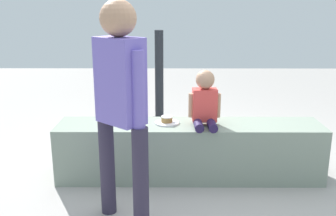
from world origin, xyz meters
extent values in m
plane|color=#A09B96|center=(0.00, 0.00, 0.00)|extent=(12.00, 12.00, 0.00)
cube|color=gray|center=(0.00, 0.00, 0.25)|extent=(2.34, 0.45, 0.50)
cylinder|color=#231840|center=(0.06, -0.13, 0.54)|extent=(0.08, 0.25, 0.08)
cylinder|color=#231840|center=(0.18, -0.13, 0.54)|extent=(0.08, 0.25, 0.08)
cube|color=#E1443E|center=(0.12, -0.02, 0.68)|extent=(0.21, 0.14, 0.28)
sphere|color=tan|center=(0.12, -0.02, 0.91)|extent=(0.16, 0.16, 0.16)
cylinder|color=tan|center=(0.01, -0.02, 0.68)|extent=(0.05, 0.05, 0.21)
cylinder|color=tan|center=(0.24, -0.02, 0.68)|extent=(0.05, 0.05, 0.21)
cylinder|color=#2C263B|center=(-0.37, -0.85, 0.37)|extent=(0.11, 0.11, 0.75)
cylinder|color=#2C263B|center=(-0.64, -0.62, 0.37)|extent=(0.11, 0.11, 0.75)
cube|color=#6F5EBF|center=(-0.51, -0.74, 1.04)|extent=(0.37, 0.35, 0.57)
sphere|color=tan|center=(-0.51, -0.74, 1.44)|extent=(0.24, 0.24, 0.24)
cylinder|color=#6F5EBF|center=(-0.38, -0.85, 0.98)|extent=(0.09, 0.09, 0.54)
cylinder|color=#6F5EBF|center=(-0.63, -0.63, 0.98)|extent=(0.09, 0.09, 0.54)
cylinder|color=white|center=(-0.20, 0.02, 0.51)|extent=(0.22, 0.22, 0.01)
cylinder|color=olive|center=(-0.20, 0.02, 0.54)|extent=(0.10, 0.10, 0.04)
cylinder|color=silver|center=(-0.20, 0.02, 0.56)|extent=(0.10, 0.10, 0.01)
cube|color=silver|center=(-0.14, 0.01, 0.52)|extent=(0.11, 0.04, 0.00)
cube|color=#4C99E0|center=(-0.50, 0.38, 0.15)|extent=(0.20, 0.09, 0.31)
torus|color=white|center=(-0.54, 0.38, 0.31)|extent=(0.08, 0.01, 0.08)
torus|color=white|center=(-0.46, 0.38, 0.31)|extent=(0.08, 0.01, 0.08)
cylinder|color=black|center=(-0.31, 1.62, 0.02)|extent=(0.36, 0.36, 0.04)
cylinder|color=black|center=(-0.31, 1.62, 0.62)|extent=(0.11, 0.11, 1.17)
cylinder|color=silver|center=(0.48, 1.23, 0.08)|extent=(0.07, 0.07, 0.15)
cone|color=silver|center=(0.48, 1.23, 0.17)|extent=(0.06, 0.06, 0.03)
cylinder|color=blue|center=(0.48, 1.23, 0.19)|extent=(0.03, 0.03, 0.02)
cylinder|color=silver|center=(0.44, 0.75, 0.08)|extent=(0.06, 0.06, 0.15)
cone|color=silver|center=(0.44, 0.75, 0.17)|extent=(0.06, 0.06, 0.03)
cylinder|color=blue|center=(0.44, 0.75, 0.19)|extent=(0.03, 0.03, 0.02)
cylinder|color=red|center=(-0.23, 0.66, 0.05)|extent=(0.08, 0.08, 0.10)
cube|color=white|center=(0.75, 1.09, 0.06)|extent=(0.40, 0.37, 0.13)
cube|color=black|center=(-0.80, 0.97, 0.10)|extent=(0.30, 0.13, 0.19)
torus|color=black|center=(-0.80, 0.97, 0.19)|extent=(0.23, 0.01, 0.23)
camera|label=1|loc=(-0.18, -3.23, 1.54)|focal=41.06mm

